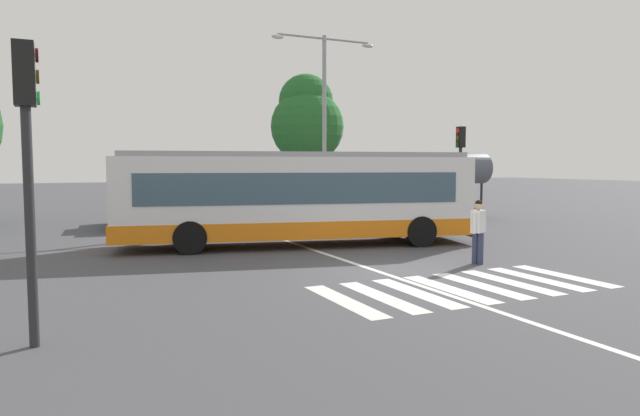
{
  "coord_description": "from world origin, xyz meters",
  "views": [
    {
      "loc": [
        -7.62,
        -11.84,
        2.64
      ],
      "look_at": [
        -0.24,
        4.09,
        1.3
      ],
      "focal_mm": 31.53,
      "sensor_mm": 36.0,
      "label": 1
    }
  ],
  "objects_px": {
    "parked_car_white": "(312,204)",
    "parked_car_charcoal": "(198,207)",
    "background_tree_right": "(307,119)",
    "bus_stop_shelter": "(445,170)",
    "twin_arm_street_lamp": "(324,106)",
    "parked_car_silver": "(259,206)",
    "traffic_light_near_corner": "(27,143)",
    "pedestrian_crossing_street": "(478,228)",
    "parked_car_red": "(359,203)",
    "parked_car_blue": "(131,209)",
    "traffic_light_far_corner": "(460,159)",
    "city_transit_bus": "(297,197)"
  },
  "relations": [
    {
      "from": "twin_arm_street_lamp",
      "to": "parked_car_blue",
      "type": "bearing_deg",
      "value": 179.48
    },
    {
      "from": "city_transit_bus",
      "to": "bus_stop_shelter",
      "type": "distance_m",
      "value": 11.77
    },
    {
      "from": "parked_car_red",
      "to": "background_tree_right",
      "type": "relative_size",
      "value": 0.58
    },
    {
      "from": "parked_car_silver",
      "to": "parked_car_white",
      "type": "height_order",
      "value": "same"
    },
    {
      "from": "traffic_light_near_corner",
      "to": "traffic_light_far_corner",
      "type": "relative_size",
      "value": 1.02
    },
    {
      "from": "pedestrian_crossing_street",
      "to": "parked_car_silver",
      "type": "height_order",
      "value": "pedestrian_crossing_street"
    },
    {
      "from": "background_tree_right",
      "to": "bus_stop_shelter",
      "type": "bearing_deg",
      "value": -59.78
    },
    {
      "from": "parked_car_charcoal",
      "to": "twin_arm_street_lamp",
      "type": "height_order",
      "value": "twin_arm_street_lamp"
    },
    {
      "from": "parked_car_white",
      "to": "parked_car_charcoal",
      "type": "bearing_deg",
      "value": 175.15
    },
    {
      "from": "pedestrian_crossing_street",
      "to": "traffic_light_near_corner",
      "type": "distance_m",
      "value": 10.99
    },
    {
      "from": "pedestrian_crossing_street",
      "to": "parked_car_white",
      "type": "bearing_deg",
      "value": 85.75
    },
    {
      "from": "traffic_light_near_corner",
      "to": "traffic_light_far_corner",
      "type": "distance_m",
      "value": 19.34
    },
    {
      "from": "city_transit_bus",
      "to": "parked_car_silver",
      "type": "distance_m",
      "value": 7.9
    },
    {
      "from": "parked_car_red",
      "to": "twin_arm_street_lamp",
      "type": "bearing_deg",
      "value": 171.34
    },
    {
      "from": "parked_car_charcoal",
      "to": "parked_car_silver",
      "type": "bearing_deg",
      "value": -10.66
    },
    {
      "from": "traffic_light_far_corner",
      "to": "parked_car_blue",
      "type": "bearing_deg",
      "value": 157.83
    },
    {
      "from": "parked_car_white",
      "to": "twin_arm_street_lamp",
      "type": "relative_size",
      "value": 0.52
    },
    {
      "from": "pedestrian_crossing_street",
      "to": "parked_car_silver",
      "type": "relative_size",
      "value": 0.37
    },
    {
      "from": "bus_stop_shelter",
      "to": "parked_car_blue",
      "type": "bearing_deg",
      "value": 171.1
    },
    {
      "from": "parked_car_blue",
      "to": "parked_car_red",
      "type": "xyz_separation_m",
      "value": [
        10.82,
        -0.35,
        0.0
      ]
    },
    {
      "from": "traffic_light_near_corner",
      "to": "background_tree_right",
      "type": "height_order",
      "value": "background_tree_right"
    },
    {
      "from": "parked_car_charcoal",
      "to": "background_tree_right",
      "type": "distance_m",
      "value": 9.9
    },
    {
      "from": "city_transit_bus",
      "to": "pedestrian_crossing_street",
      "type": "height_order",
      "value": "city_transit_bus"
    },
    {
      "from": "parked_car_red",
      "to": "pedestrian_crossing_street",
      "type": "bearing_deg",
      "value": -105.07
    },
    {
      "from": "traffic_light_far_corner",
      "to": "pedestrian_crossing_street",
      "type": "bearing_deg",
      "value": -125.94
    },
    {
      "from": "parked_car_red",
      "to": "twin_arm_street_lamp",
      "type": "xyz_separation_m",
      "value": [
        -1.79,
        0.27,
        4.75
      ]
    },
    {
      "from": "parked_car_blue",
      "to": "city_transit_bus",
      "type": "bearing_deg",
      "value": -61.44
    },
    {
      "from": "parked_car_blue",
      "to": "traffic_light_far_corner",
      "type": "xyz_separation_m",
      "value": [
        13.07,
        -5.33,
        2.14
      ]
    },
    {
      "from": "traffic_light_far_corner",
      "to": "twin_arm_street_lamp",
      "type": "bearing_deg",
      "value": 127.64
    },
    {
      "from": "parked_car_silver",
      "to": "bus_stop_shelter",
      "type": "distance_m",
      "value": 9.36
    },
    {
      "from": "parked_car_blue",
      "to": "twin_arm_street_lamp",
      "type": "relative_size",
      "value": 0.52
    },
    {
      "from": "pedestrian_crossing_street",
      "to": "parked_car_red",
      "type": "xyz_separation_m",
      "value": [
        3.46,
        12.86,
        -0.2
      ]
    },
    {
      "from": "parked_car_blue",
      "to": "parked_car_red",
      "type": "relative_size",
      "value": 1.0
    },
    {
      "from": "traffic_light_far_corner",
      "to": "twin_arm_street_lamp",
      "type": "relative_size",
      "value": 0.49
    },
    {
      "from": "parked_car_silver",
      "to": "traffic_light_near_corner",
      "type": "height_order",
      "value": "traffic_light_near_corner"
    },
    {
      "from": "parked_car_white",
      "to": "parked_car_silver",
      "type": "bearing_deg",
      "value": -178.82
    },
    {
      "from": "pedestrian_crossing_street",
      "to": "parked_car_white",
      "type": "xyz_separation_m",
      "value": [
        0.97,
        13.07,
        -0.2
      ]
    },
    {
      "from": "parked_car_silver",
      "to": "traffic_light_near_corner",
      "type": "bearing_deg",
      "value": -119.16
    },
    {
      "from": "bus_stop_shelter",
      "to": "background_tree_right",
      "type": "bearing_deg",
      "value": 120.22
    },
    {
      "from": "bus_stop_shelter",
      "to": "traffic_light_far_corner",
      "type": "bearing_deg",
      "value": -116.91
    },
    {
      "from": "parked_car_charcoal",
      "to": "traffic_light_far_corner",
      "type": "relative_size",
      "value": 1.08
    },
    {
      "from": "parked_car_blue",
      "to": "parked_car_silver",
      "type": "bearing_deg",
      "value": -1.98
    },
    {
      "from": "parked_car_charcoal",
      "to": "parked_car_blue",
      "type": "bearing_deg",
      "value": -173.71
    },
    {
      "from": "parked_car_blue",
      "to": "parked_car_white",
      "type": "xyz_separation_m",
      "value": [
        8.33,
        -0.14,
        0.0
      ]
    },
    {
      "from": "parked_car_charcoal",
      "to": "parked_car_white",
      "type": "relative_size",
      "value": 1.0
    },
    {
      "from": "pedestrian_crossing_street",
      "to": "parked_car_charcoal",
      "type": "relative_size",
      "value": 0.37
    },
    {
      "from": "city_transit_bus",
      "to": "twin_arm_street_lamp",
      "type": "bearing_deg",
      "value": 59.1
    },
    {
      "from": "parked_car_charcoal",
      "to": "city_transit_bus",
      "type": "bearing_deg",
      "value": -80.27
    },
    {
      "from": "traffic_light_far_corner",
      "to": "bus_stop_shelter",
      "type": "xyz_separation_m",
      "value": [
        1.54,
        3.04,
        -0.49
      ]
    },
    {
      "from": "pedestrian_crossing_street",
      "to": "background_tree_right",
      "type": "bearing_deg",
      "value": 80.73
    }
  ]
}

